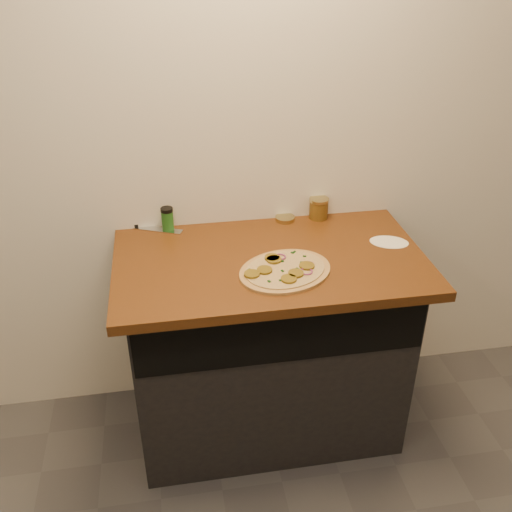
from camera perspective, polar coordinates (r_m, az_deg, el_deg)
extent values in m
cube|color=silver|center=(2.32, -0.03, 13.66)|extent=(4.00, 0.02, 2.70)
cube|color=black|center=(2.50, 1.14, -9.10)|extent=(1.10, 0.60, 0.86)
cube|color=#602E12|center=(2.21, 1.39, -0.55)|extent=(1.20, 0.70, 0.04)
cylinder|color=tan|center=(2.11, 2.93, -1.51)|extent=(0.46, 0.46, 0.01)
cylinder|color=beige|center=(2.10, 2.93, -1.32)|extent=(0.40, 0.40, 0.00)
cylinder|color=brown|center=(2.04, 3.29, -2.31)|extent=(0.06, 0.06, 0.01)
cylinder|color=brown|center=(2.06, -0.42, -1.81)|extent=(0.06, 0.06, 0.01)
cylinder|color=brown|center=(2.12, 5.11, -0.98)|extent=(0.06, 0.06, 0.01)
cylinder|color=brown|center=(2.15, 1.82, -0.38)|extent=(0.06, 0.06, 0.01)
cylinder|color=brown|center=(2.16, 1.62, -0.17)|extent=(0.06, 0.06, 0.01)
cylinder|color=brown|center=(2.08, 0.85, -1.41)|extent=(0.06, 0.06, 0.01)
cylinder|color=brown|center=(2.07, 4.00, -1.75)|extent=(0.06, 0.06, 0.01)
torus|color=#803065|center=(2.17, 2.40, -0.08)|extent=(0.05, 0.05, 0.01)
torus|color=#803065|center=(2.13, 5.25, -0.85)|extent=(0.05, 0.05, 0.01)
torus|color=#803065|center=(2.08, 5.07, -1.55)|extent=(0.05, 0.05, 0.01)
cube|color=black|center=(2.13, 5.65, -0.94)|extent=(0.01, 0.01, 0.00)
cube|color=black|center=(2.02, 1.32, -2.54)|extent=(0.01, 0.02, 0.00)
cube|color=black|center=(2.10, 4.16, -1.27)|extent=(0.01, 0.02, 0.00)
cube|color=black|center=(2.14, 2.63, -0.53)|extent=(0.01, 0.01, 0.00)
cube|color=black|center=(2.17, 1.96, -0.13)|extent=(0.01, 0.01, 0.00)
cube|color=black|center=(2.20, 3.67, 0.33)|extent=(0.02, 0.01, 0.00)
cube|color=black|center=(2.18, 4.87, -0.02)|extent=(0.01, 0.01, 0.00)
cube|color=black|center=(2.09, -0.70, -1.38)|extent=(0.02, 0.01, 0.00)
cube|color=black|center=(2.03, 2.50, -2.44)|extent=(0.01, 0.01, 0.00)
cube|color=black|center=(2.21, 3.86, 0.42)|extent=(0.02, 0.01, 0.00)
cube|color=black|center=(2.14, 4.60, -0.63)|extent=(0.01, 0.01, 0.00)
cube|color=black|center=(2.09, 2.67, -1.49)|extent=(0.01, 0.02, 0.00)
cube|color=#B7BAC1|center=(2.43, -9.77, 2.63)|extent=(0.21, 0.12, 0.00)
cube|color=black|center=(2.49, -12.84, 3.10)|extent=(0.11, 0.07, 0.02)
cylinder|color=tan|center=(2.48, 2.92, 3.77)|extent=(0.10, 0.10, 0.02)
cylinder|color=#A01B10|center=(2.50, 6.28, 4.63)|extent=(0.08, 0.08, 0.08)
cylinder|color=tan|center=(2.48, 6.34, 5.60)|extent=(0.08, 0.08, 0.01)
cylinder|color=#1F5C1D|center=(2.41, -8.83, 3.50)|extent=(0.05, 0.05, 0.09)
cylinder|color=black|center=(2.39, -8.93, 4.59)|extent=(0.05, 0.05, 0.02)
cylinder|color=white|center=(2.37, 13.16, 1.37)|extent=(0.20, 0.20, 0.00)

